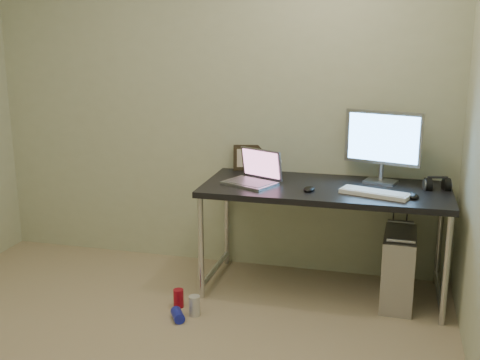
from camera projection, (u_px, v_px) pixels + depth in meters
name	position (u px, v px, depth m)	size (l,w,h in m)	color
wall_back	(215.00, 102.00, 4.44)	(3.50, 0.02, 2.50)	beige
desk	(325.00, 198.00, 4.03)	(1.64, 0.72, 0.75)	black
tower_computer	(398.00, 268.00, 3.96)	(0.22, 0.47, 0.51)	#ACADB1
cable_a	(393.00, 227.00, 4.28)	(0.01, 0.01, 0.70)	black
cable_b	(406.00, 232.00, 4.24)	(0.01, 0.01, 0.72)	black
can_red	(179.00, 298.00, 3.94)	(0.07, 0.07, 0.12)	#A90E21
can_white	(194.00, 306.00, 3.82)	(0.07, 0.07, 0.13)	silver
can_blue	(178.00, 315.00, 3.76)	(0.07, 0.07, 0.12)	#1B24C2
laptop	(254.00, 176.00, 4.09)	(0.41, 0.38, 0.23)	#A3A4AA
monitor	(383.00, 141.00, 4.05)	(0.51, 0.20, 0.49)	#A3A4AA
keyboard	(375.00, 193.00, 3.81)	(0.43, 0.14, 0.03)	white
mouse_right	(413.00, 195.00, 3.74)	(0.07, 0.11, 0.04)	black
mouse_left	(309.00, 188.00, 3.91)	(0.07, 0.12, 0.04)	black
headphones	(437.00, 185.00, 3.93)	(0.18, 0.11, 0.11)	black
picture_frame	(250.00, 158.00, 4.45)	(0.24, 0.03, 0.19)	black
webcam	(278.00, 163.00, 4.32)	(0.04, 0.04, 0.12)	silver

